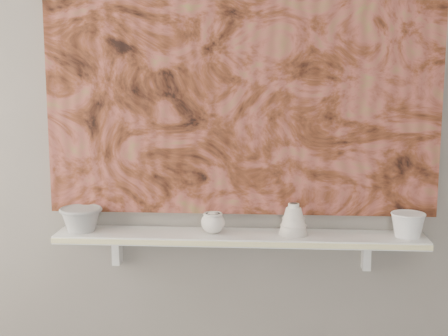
# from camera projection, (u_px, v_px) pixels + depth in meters

# --- Properties ---
(wall_back) EXTENTS (3.60, 0.00, 3.60)m
(wall_back) POSITION_uv_depth(u_px,v_px,m) (241.00, 121.00, 2.39)
(wall_back) COLOR slate
(wall_back) RESTS_ON floor
(shelf) EXTENTS (1.40, 0.18, 0.03)m
(shelf) POSITION_uv_depth(u_px,v_px,m) (239.00, 237.00, 2.37)
(shelf) COLOR white
(shelf) RESTS_ON wall_back
(shelf_stripe) EXTENTS (1.40, 0.01, 0.02)m
(shelf_stripe) POSITION_uv_depth(u_px,v_px,m) (238.00, 244.00, 2.28)
(shelf_stripe) COLOR beige
(shelf_stripe) RESTS_ON shelf
(bracket_left) EXTENTS (0.03, 0.06, 0.12)m
(bracket_left) POSITION_uv_depth(u_px,v_px,m) (117.00, 249.00, 2.48)
(bracket_left) COLOR white
(bracket_left) RESTS_ON wall_back
(bracket_right) EXTENTS (0.03, 0.06, 0.12)m
(bracket_right) POSITION_uv_depth(u_px,v_px,m) (366.00, 254.00, 2.41)
(bracket_right) COLOR white
(bracket_right) RESTS_ON wall_back
(painting) EXTENTS (1.50, 0.02, 1.10)m
(painting) POSITION_uv_depth(u_px,v_px,m) (241.00, 71.00, 2.35)
(painting) COLOR brown
(painting) RESTS_ON wall_back
(house_motif) EXTENTS (0.09, 0.00, 0.08)m
(house_motif) POSITION_uv_depth(u_px,v_px,m) (359.00, 154.00, 2.36)
(house_motif) COLOR black
(house_motif) RESTS_ON painting
(bowl_grey) EXTENTS (0.19, 0.19, 0.10)m
(bowl_grey) POSITION_uv_depth(u_px,v_px,m) (81.00, 219.00, 2.40)
(bowl_grey) COLOR gray
(bowl_grey) RESTS_ON shelf
(cup_cream) EXTENTS (0.11, 0.11, 0.08)m
(cup_cream) POSITION_uv_depth(u_px,v_px,m) (213.00, 223.00, 2.37)
(cup_cream) COLOR beige
(cup_cream) RESTS_ON shelf
(bell_vessel) EXTENTS (0.12, 0.12, 0.12)m
(bell_vessel) POSITION_uv_depth(u_px,v_px,m) (293.00, 219.00, 2.35)
(bell_vessel) COLOR silver
(bell_vessel) RESTS_ON shelf
(bowl_white) EXTENTS (0.14, 0.14, 0.09)m
(bowl_white) POSITION_uv_depth(u_px,v_px,m) (408.00, 225.00, 2.32)
(bowl_white) COLOR white
(bowl_white) RESTS_ON shelf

